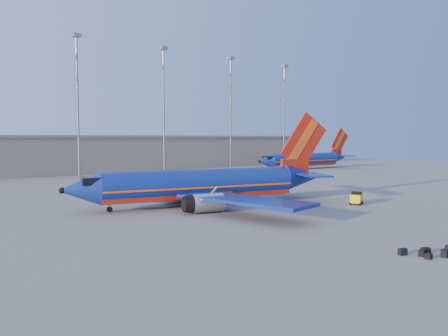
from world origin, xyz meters
The scene contains 7 objects.
ground centered at (0.00, 0.00, 0.00)m, with size 220.00×220.00×0.00m, color slate.
terminal_building centered at (10.00, 58.00, 4.32)m, with size 122.00×16.00×8.50m.
light_mast_row centered at (5.00, 46.00, 17.55)m, with size 101.60×1.60×28.65m.
aircraft_main centered at (-7.11, -0.10, 2.42)m, with size 32.81×31.16×11.32m.
aircraft_second centered at (48.01, 31.85, 2.44)m, with size 31.43×12.21×10.64m.
baggage_tug centered at (7.34, -10.79, 0.78)m, with size 2.42×2.01×1.50m.
luggage_pile centered at (-8.53, -27.24, 0.23)m, with size 3.65×2.52×0.53m.
Camera 1 is at (-37.64, -41.14, 8.00)m, focal length 35.00 mm.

